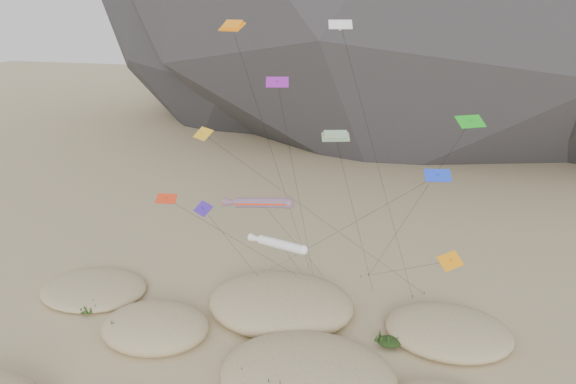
{
  "coord_description": "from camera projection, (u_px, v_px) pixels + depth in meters",
  "views": [
    {
      "loc": [
        15.05,
        -33.95,
        30.15
      ],
      "look_at": [
        0.7,
        12.0,
        14.41
      ],
      "focal_mm": 35.0,
      "sensor_mm": 36.0,
      "label": 1
    }
  ],
  "objects": [
    {
      "name": "white_tube_kite",
      "position": [
        279.0,
        244.0,
        52.01
      ],
      "size": [
        6.65,
        12.57,
        10.1
      ],
      "color": "white",
      "rests_on": "ground"
    },
    {
      "name": "rainbow_tube_kite",
      "position": [
        260.0,
        203.0,
        52.38
      ],
      "size": [
        7.08,
        13.24,
        13.7
      ],
      "color": "#F43C19",
      "rests_on": "ground"
    },
    {
      "name": "kite_stakes",
      "position": [
        333.0,
        282.0,
        64.63
      ],
      "size": [
        19.08,
        7.27,
        0.3
      ],
      "color": "#3F2D1E",
      "rests_on": "ground"
    },
    {
      "name": "dune_grass",
      "position": [
        250.0,
        364.0,
        48.55
      ],
      "size": [
        40.01,
        28.21,
        1.59
      ],
      "color": "black",
      "rests_on": "ground"
    },
    {
      "name": "delta_kites",
      "position": [
        318.0,
        159.0,
        48.03
      ],
      "size": [
        26.71,
        20.73,
        29.25
      ],
      "color": "red",
      "rests_on": "ground"
    },
    {
      "name": "orange_parafoil",
      "position": [
        233.0,
        30.0,
        49.41
      ],
      "size": [
        5.52,
        13.38,
        29.26
      ],
      "color": "orange",
      "rests_on": "ground"
    },
    {
      "name": "multi_parafoil",
      "position": [
        336.0,
        138.0,
        50.06
      ],
      "size": [
        4.29,
        9.34,
        19.86
      ],
      "color": "orange",
      "rests_on": "ground"
    },
    {
      "name": "dunes",
      "position": [
        248.0,
        364.0,
        48.82
      ],
      "size": [
        50.14,
        35.64,
        3.92
      ],
      "color": "#CCB789",
      "rests_on": "ground"
    }
  ]
}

